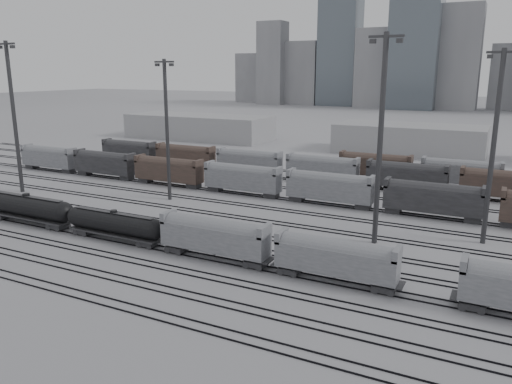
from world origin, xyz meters
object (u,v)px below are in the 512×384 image
at_px(hopper_car_b, 336,257).
at_px(light_mast_a, 14,114).
at_px(tank_car_a, 27,207).
at_px(tank_car_b, 114,224).
at_px(light_mast_c, 380,136).
at_px(hopper_car_a, 214,235).

bearing_deg(hopper_car_b, light_mast_a, 168.61).
height_order(tank_car_a, tank_car_b, tank_car_a).
distance_m(tank_car_b, light_mast_c, 37.30).
bearing_deg(tank_car_b, light_mast_c, 25.02).
relative_size(hopper_car_b, light_mast_c, 0.50).
distance_m(hopper_car_a, hopper_car_b, 15.38).
height_order(hopper_car_a, hopper_car_b, hopper_car_a).
bearing_deg(light_mast_a, hopper_car_a, -14.68).
height_order(hopper_car_a, light_mast_c, light_mast_c).
distance_m(hopper_car_a, light_mast_a, 54.33).
distance_m(hopper_car_b, light_mast_a, 69.07).
xyz_separation_m(light_mast_a, light_mast_c, (67.38, 1.48, -0.33)).
bearing_deg(hopper_car_b, tank_car_b, -180.00).
relative_size(tank_car_a, light_mast_c, 0.66).
bearing_deg(tank_car_a, hopper_car_a, 0.00).
bearing_deg(light_mast_c, tank_car_a, -163.09).
xyz_separation_m(hopper_car_a, hopper_car_b, (15.38, 0.00, -0.15)).
distance_m(hopper_car_b, light_mast_c, 18.83).
bearing_deg(light_mast_c, tank_car_b, -154.98).
xyz_separation_m(hopper_car_b, light_mast_c, (0.66, 14.93, 11.45)).
bearing_deg(tank_car_a, light_mast_a, 143.68).
height_order(tank_car_a, hopper_car_a, hopper_car_a).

